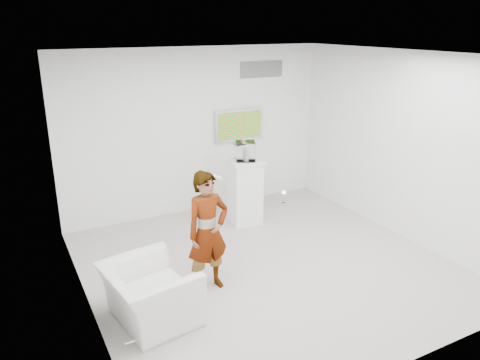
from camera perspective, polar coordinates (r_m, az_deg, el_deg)
The scene contains 10 objects.
room at distance 6.42m, azimuth 3.40°, elevation 1.57°, with size 5.01×5.01×3.00m.
tv at distance 8.88m, azimuth -0.12°, elevation 6.74°, with size 1.00×0.08×0.60m, color #BBBBBF.
logo_decal at distance 9.01m, azimuth 2.65°, elevation 13.32°, with size 0.90×0.02×0.30m, color slate.
person at distance 6.09m, azimuth -3.95°, elevation -6.32°, with size 0.60×0.39×1.63m, color white.
armchair at distance 5.77m, azimuth -10.95°, elevation -13.49°, with size 1.07×0.94×0.70m, color white.
pedestal at distance 8.21m, azimuth 0.63°, elevation -1.38°, with size 0.55×0.55×1.14m, color white.
floor_uplight at distance 9.16m, azimuth 5.34°, elevation -2.21°, with size 0.17×0.17×0.27m, color white.
vitrine at distance 7.99m, azimuth 0.65°, elevation 3.56°, with size 0.32×0.32×0.32m, color white.
console at distance 8.01m, azimuth 0.65°, elevation 3.21°, with size 0.05×0.16×0.23m, color white.
wii_remote at distance 6.09m, azimuth -2.80°, elevation 0.31°, with size 0.04×0.14×0.04m, color white.
Camera 1 is at (-3.21, -5.23, 3.38)m, focal length 35.00 mm.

